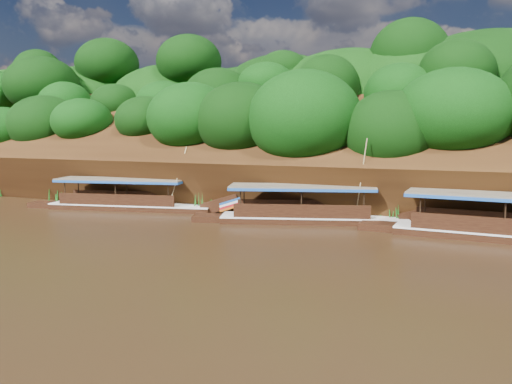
# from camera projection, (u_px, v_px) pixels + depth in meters

# --- Properties ---
(ground) EXTENTS (160.00, 160.00, 0.00)m
(ground) POSITION_uv_depth(u_px,v_px,m) (225.00, 246.00, 26.63)
(ground) COLOR black
(ground) RESTS_ON ground
(riverbank) EXTENTS (120.00, 30.06, 19.40)m
(riverbank) POSITION_uv_depth(u_px,v_px,m) (330.00, 175.00, 47.25)
(riverbank) COLOR black
(riverbank) RESTS_ON ground
(boat_1) EXTENTS (14.36, 6.14, 6.07)m
(boat_1) POSITION_uv_depth(u_px,v_px,m) (324.00, 215.00, 33.03)
(boat_1) COLOR black
(boat_1) RESTS_ON ground
(boat_2) EXTENTS (15.30, 4.97, 5.34)m
(boat_2) POSITION_uv_depth(u_px,v_px,m) (141.00, 203.00, 38.34)
(boat_2) COLOR black
(boat_2) RESTS_ON ground
(reeds) EXTENTS (50.06, 2.18, 2.01)m
(reeds) POSITION_uv_depth(u_px,v_px,m) (233.00, 201.00, 36.87)
(reeds) COLOR #195A16
(reeds) RESTS_ON ground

